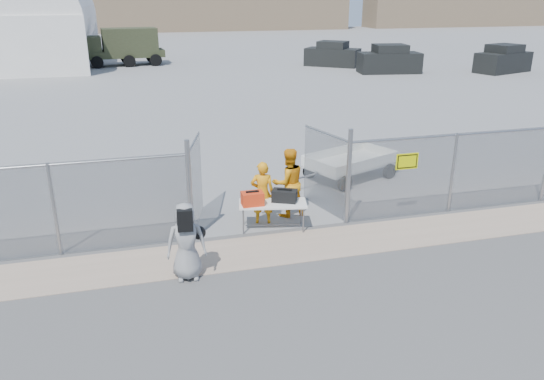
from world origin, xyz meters
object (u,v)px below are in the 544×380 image
object	(u,v)px
folding_table	(273,216)
visitor	(186,241)
security_worker_right	(288,183)
security_worker_left	(262,193)
utility_trailer	(350,165)

from	to	relation	value
folding_table	visitor	xyz separation A→B (m)	(-2.35, -1.91, 0.48)
folding_table	security_worker_right	world-z (taller)	security_worker_right
security_worker_left	utility_trailer	world-z (taller)	security_worker_left
security_worker_left	utility_trailer	bearing A→B (deg)	-128.73
security_worker_right	utility_trailer	bearing A→B (deg)	-146.29
folding_table	security_worker_right	xyz separation A→B (m)	(0.62, 0.75, 0.58)
security_worker_left	visitor	xyz separation A→B (m)	(-2.19, -2.34, 0.00)
folding_table	security_worker_left	xyz separation A→B (m)	(-0.16, 0.44, 0.48)
folding_table	visitor	size ratio (longest dim) A/B	1.00
folding_table	security_worker_right	distance (m)	1.13
folding_table	security_worker_right	bearing A→B (deg)	62.20
folding_table	security_worker_left	world-z (taller)	security_worker_left
folding_table	visitor	world-z (taller)	visitor
security_worker_left	visitor	bearing A→B (deg)	60.78
security_worker_right	visitor	distance (m)	3.99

